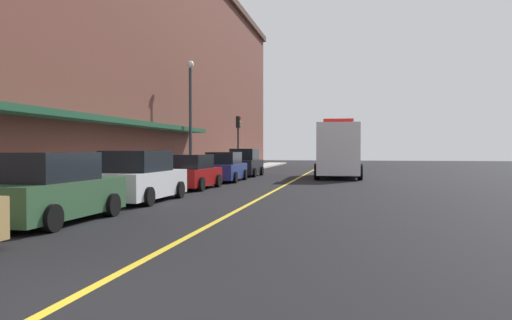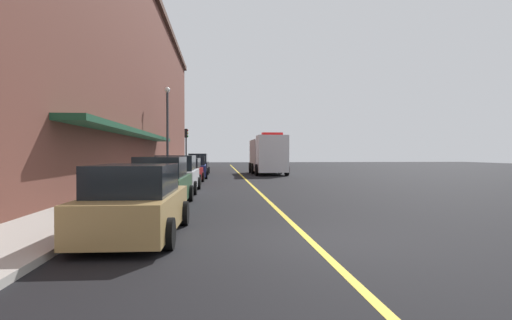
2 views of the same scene
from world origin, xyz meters
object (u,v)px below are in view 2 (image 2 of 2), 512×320
(box_truck, at_px, (267,155))
(parking_meter_0, at_px, (139,173))
(parking_meter_1, at_px, (181,163))
(traffic_light_near, at_px, (186,142))
(parked_car_0, at_px, (136,203))
(parked_car_2, at_px, (177,175))
(parked_car_5, at_px, (198,165))
(parked_car_1, at_px, (162,183))
(parked_car_3, at_px, (186,171))
(street_lamp_left, at_px, (167,122))
(parked_car_4, at_px, (195,168))

(box_truck, xyz_separation_m, parking_meter_0, (-7.91, -19.52, -0.71))
(parking_meter_1, distance_m, traffic_light_near, 5.26)
(parked_car_0, height_order, parked_car_2, parked_car_2)
(parked_car_5, bearing_deg, parking_meter_0, 176.57)
(parked_car_5, bearing_deg, traffic_light_near, 20.14)
(parked_car_5, distance_m, parking_meter_0, 19.96)
(parked_car_0, relative_size, parked_car_2, 0.95)
(parked_car_1, xyz_separation_m, parked_car_3, (-0.03, 11.15, -0.07))
(parking_meter_0, xyz_separation_m, traffic_light_near, (0.06, 23.95, 2.10))
(parking_meter_0, bearing_deg, parked_car_2, 62.81)
(parked_car_1, distance_m, parked_car_2, 5.32)
(parked_car_0, relative_size, parked_car_1, 0.99)
(parked_car_1, relative_size, parked_car_3, 1.08)
(parking_meter_1, bearing_deg, parked_car_5, 27.70)
(parked_car_3, relative_size, street_lamp_left, 0.60)
(box_truck, distance_m, street_lamp_left, 10.39)
(parked_car_0, relative_size, parked_car_4, 0.91)
(parked_car_2, height_order, street_lamp_left, street_lamp_left)
(parked_car_0, distance_m, parked_car_4, 22.26)
(parked_car_1, xyz_separation_m, street_lamp_left, (-1.94, 16.92, 3.57))
(parked_car_3, xyz_separation_m, parked_car_5, (0.17, 11.50, 0.12))
(parked_car_1, height_order, parked_car_4, parked_car_1)
(parked_car_3, bearing_deg, street_lamp_left, 20.39)
(parked_car_4, distance_m, parking_meter_0, 14.23)
(parked_car_1, xyz_separation_m, parked_car_4, (0.16, 16.91, -0.03))
(parked_car_0, xyz_separation_m, parking_meter_0, (-1.50, 8.11, 0.28))
(parked_car_0, height_order, traffic_light_near, traffic_light_near)
(parked_car_5, height_order, parking_meter_0, parked_car_5)
(parked_car_0, distance_m, street_lamp_left, 22.66)
(parked_car_1, relative_size, parking_meter_0, 3.38)
(parked_car_0, relative_size, street_lamp_left, 0.64)
(parked_car_2, height_order, parked_car_3, parked_car_2)
(parked_car_1, relative_size, box_truck, 0.57)
(parked_car_3, distance_m, parking_meter_0, 8.50)
(parked_car_1, distance_m, parked_car_5, 22.66)
(box_truck, bearing_deg, parked_car_0, -14.26)
(parked_car_3, distance_m, street_lamp_left, 7.08)
(parked_car_0, height_order, box_truck, box_truck)
(parked_car_1, bearing_deg, traffic_light_near, 3.98)
(box_truck, xyz_separation_m, parking_meter_1, (-7.91, -0.40, -0.71))
(parked_car_2, relative_size, box_truck, 0.59)
(parked_car_4, height_order, street_lamp_left, street_lamp_left)
(parked_car_3, distance_m, traffic_light_near, 15.78)
(parked_car_4, bearing_deg, parked_car_1, 177.88)
(parked_car_3, height_order, street_lamp_left, street_lamp_left)
(parked_car_2, xyz_separation_m, traffic_light_near, (-1.25, 21.39, 2.31))
(parked_car_0, relative_size, box_truck, 0.56)
(traffic_light_near, bearing_deg, parked_car_2, -86.65)
(box_truck, bearing_deg, parked_car_2, -22.44)
(parked_car_5, bearing_deg, parked_car_2, -179.72)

